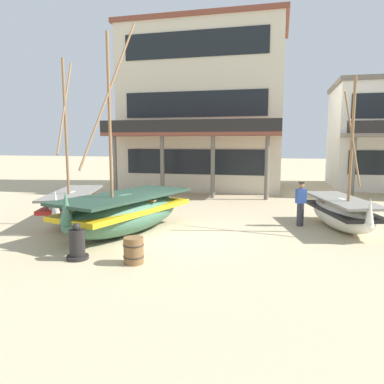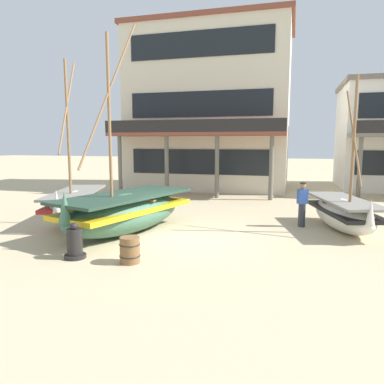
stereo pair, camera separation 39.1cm
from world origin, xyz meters
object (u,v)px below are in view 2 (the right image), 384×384
(capstan_winch, at_px, (75,244))
(wooden_barrel, at_px, (130,250))
(fishing_boat_centre_large, at_px, (125,211))
(fishing_boat_far_right, at_px, (76,204))
(fishing_boat_near_left, at_px, (343,213))
(fisherman_by_hull, at_px, (302,205))
(harbor_building_main, at_px, (210,109))

(capstan_winch, bearing_deg, wooden_barrel, 1.41)
(fishing_boat_centre_large, xyz_separation_m, fishing_boat_far_right, (-2.81, 1.26, -0.08))
(fishing_boat_centre_large, relative_size, capstan_winch, 7.16)
(capstan_winch, height_order, wooden_barrel, capstan_winch)
(fishing_boat_centre_large, bearing_deg, capstan_winch, -91.77)
(fishing_boat_near_left, distance_m, fishing_boat_centre_large, 7.81)
(fishing_boat_near_left, height_order, wooden_barrel, fishing_boat_near_left)
(fishing_boat_near_left, xyz_separation_m, wooden_barrel, (-5.89, -5.37, -0.28))
(fisherman_by_hull, height_order, wooden_barrel, fisherman_by_hull)
(fishing_boat_near_left, xyz_separation_m, fisherman_by_hull, (-1.43, 0.14, 0.20))
(fishing_boat_centre_large, relative_size, harbor_building_main, 0.66)
(fishing_boat_far_right, height_order, wooden_barrel, fishing_boat_far_right)
(fishing_boat_near_left, height_order, capstan_winch, fishing_boat_near_left)
(fisherman_by_hull, relative_size, capstan_winch, 1.68)
(fishing_boat_centre_large, distance_m, fishing_boat_far_right, 3.08)
(wooden_barrel, bearing_deg, capstan_winch, -178.59)
(wooden_barrel, relative_size, harbor_building_main, 0.06)
(fishing_boat_far_right, xyz_separation_m, capstan_winch, (2.72, -4.25, -0.27))
(capstan_winch, bearing_deg, fishing_boat_centre_large, 88.23)
(wooden_barrel, bearing_deg, fishing_boat_near_left, 42.35)
(fishing_boat_far_right, distance_m, harbor_building_main, 13.45)
(fishing_boat_near_left, distance_m, fishing_boat_far_right, 10.31)
(capstan_winch, relative_size, wooden_barrel, 1.43)
(harbor_building_main, bearing_deg, capstan_winch, -90.26)
(wooden_barrel, bearing_deg, harbor_building_main, 95.38)
(fisherman_by_hull, relative_size, wooden_barrel, 2.41)
(fishing_boat_centre_large, relative_size, fishing_boat_far_right, 1.14)
(fishing_boat_centre_large, xyz_separation_m, fisherman_by_hull, (6.00, 2.57, 0.08))
(fishing_boat_near_left, xyz_separation_m, harbor_building_main, (-7.44, 11.11, 4.78))
(fishing_boat_far_right, bearing_deg, fishing_boat_centre_large, -24.13)
(fisherman_by_hull, distance_m, wooden_barrel, 7.11)
(fishing_boat_near_left, height_order, fishing_boat_far_right, fishing_boat_far_right)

